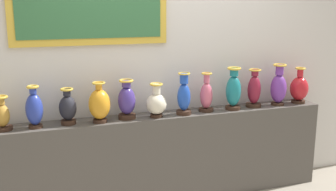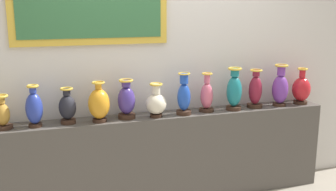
{
  "view_description": "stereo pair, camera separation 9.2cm",
  "coord_description": "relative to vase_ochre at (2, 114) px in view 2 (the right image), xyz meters",
  "views": [
    {
      "loc": [
        -1.18,
        -3.41,
        1.86
      ],
      "look_at": [
        0.0,
        0.0,
        1.03
      ],
      "focal_mm": 42.97,
      "sensor_mm": 36.0,
      "label": 1
    },
    {
      "loc": [
        -1.09,
        -3.43,
        1.86
      ],
      "look_at": [
        0.0,
        0.0,
        1.03
      ],
      "focal_mm": 42.97,
      "sensor_mm": 36.0,
      "label": 2
    }
  ],
  "objects": [
    {
      "name": "vase_ivory",
      "position": [
        1.3,
        -0.04,
        0.01
      ],
      "size": [
        0.19,
        0.19,
        0.31
      ],
      "color": "#382319",
      "rests_on": "display_shelf"
    },
    {
      "name": "vase_crimson",
      "position": [
        2.85,
        -0.01,
        0.03
      ],
      "size": [
        0.19,
        0.19,
        0.37
      ],
      "color": "#382319",
      "rests_on": "display_shelf"
    },
    {
      "name": "vase_sapphire",
      "position": [
        1.57,
        -0.03,
        0.05
      ],
      "size": [
        0.14,
        0.14,
        0.39
      ],
      "color": "#382319",
      "rests_on": "display_shelf"
    },
    {
      "name": "vase_teal",
      "position": [
        2.08,
        -0.02,
        0.07
      ],
      "size": [
        0.15,
        0.15,
        0.41
      ],
      "color": "#382319",
      "rests_on": "display_shelf"
    },
    {
      "name": "vase_onyx",
      "position": [
        0.52,
        -0.0,
        0.02
      ],
      "size": [
        0.15,
        0.15,
        0.31
      ],
      "color": "#382319",
      "rests_on": "display_shelf"
    },
    {
      "name": "vase_ochre",
      "position": [
        0.0,
        0.0,
        0.0
      ],
      "size": [
        0.15,
        0.15,
        0.29
      ],
      "color": "#382319",
      "rests_on": "display_shelf"
    },
    {
      "name": "vase_rose",
      "position": [
        1.81,
        0.0,
        0.03
      ],
      "size": [
        0.14,
        0.14,
        0.37
      ],
      "color": "#382319",
      "rests_on": "display_shelf"
    },
    {
      "name": "vase_violet",
      "position": [
        2.6,
        -0.02,
        0.06
      ],
      "size": [
        0.16,
        0.16,
        0.42
      ],
      "color": "#382319",
      "rests_on": "display_shelf"
    },
    {
      "name": "vase_indigo",
      "position": [
        1.03,
        -0.0,
        0.04
      ],
      "size": [
        0.16,
        0.16,
        0.36
      ],
      "color": "#382319",
      "rests_on": "display_shelf"
    },
    {
      "name": "back_wall",
      "position": [
        1.41,
        0.21,
        0.47
      ],
      "size": [
        5.31,
        0.14,
        2.88
      ],
      "color": "silver",
      "rests_on": "ground_plane"
    },
    {
      "name": "vase_cobalt",
      "position": [
        0.25,
        -0.02,
        0.04
      ],
      "size": [
        0.14,
        0.14,
        0.36
      ],
      "color": "#382319",
      "rests_on": "display_shelf"
    },
    {
      "name": "vase_amber",
      "position": [
        0.78,
        -0.04,
        0.04
      ],
      "size": [
        0.19,
        0.19,
        0.36
      ],
      "color": "#382319",
      "rests_on": "display_shelf"
    },
    {
      "name": "vase_burgundy",
      "position": [
        2.33,
        -0.0,
        0.05
      ],
      "size": [
        0.15,
        0.15,
        0.38
      ],
      "color": "#382319",
      "rests_on": "display_shelf"
    },
    {
      "name": "display_shelf",
      "position": [
        1.43,
        0.01,
        -0.55
      ],
      "size": [
        3.16,
        0.29,
        0.85
      ],
      "primitive_type": "cube",
      "color": "#4C4742",
      "rests_on": "ground_plane"
    }
  ]
}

